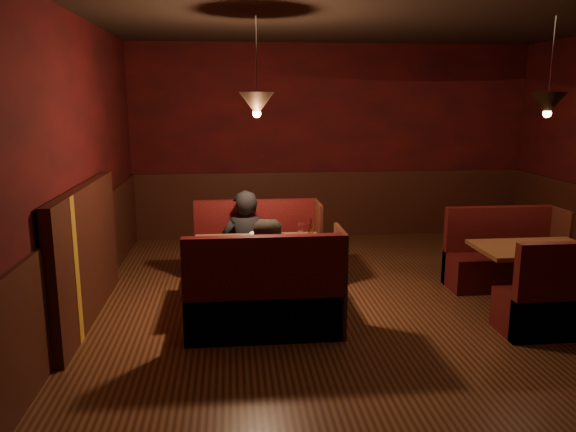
{
  "coord_description": "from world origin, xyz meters",
  "views": [
    {
      "loc": [
        -1.53,
        -4.93,
        2.1
      ],
      "look_at": [
        -0.97,
        0.52,
        0.95
      ],
      "focal_mm": 35.0,
      "sensor_mm": 36.0,
      "label": 1
    }
  ],
  "objects": [
    {
      "name": "room",
      "position": [
        -0.28,
        0.05,
        1.05
      ],
      "size": [
        6.02,
        7.02,
        2.92
      ],
      "color": "#3C1E12",
      "rests_on": "ground"
    },
    {
      "name": "main_table",
      "position": [
        -1.26,
        0.52,
        0.53
      ],
      "size": [
        1.29,
        0.78,
        0.9
      ],
      "color": "brown",
      "rests_on": "ground"
    },
    {
      "name": "main_bench_far",
      "position": [
        -1.25,
        1.25,
        0.31
      ],
      "size": [
        1.41,
        0.5,
        0.96
      ],
      "color": "black",
      "rests_on": "ground"
    },
    {
      "name": "main_bench_near",
      "position": [
        -1.25,
        -0.21,
        0.31
      ],
      "size": [
        1.41,
        0.5,
        0.96
      ],
      "color": "black",
      "rests_on": "ground"
    },
    {
      "name": "second_table",
      "position": [
        1.49,
        0.23,
        0.48
      ],
      "size": [
        1.14,
        0.73,
        0.64
      ],
      "color": "brown",
      "rests_on": "ground"
    },
    {
      "name": "second_bench_far",
      "position": [
        1.51,
        0.91,
        0.29
      ],
      "size": [
        1.26,
        0.47,
        0.9
      ],
      "color": "black",
      "rests_on": "ground"
    },
    {
      "name": "second_bench_near",
      "position": [
        1.51,
        -0.45,
        0.29
      ],
      "size": [
        1.26,
        0.47,
        0.9
      ],
      "color": "black",
      "rests_on": "ground"
    },
    {
      "name": "diner_a",
      "position": [
        -1.39,
        1.19,
        0.73
      ],
      "size": [
        0.55,
        0.37,
        1.46
      ],
      "primitive_type": "imported",
      "rotation": [
        0.0,
        0.0,
        3.09
      ],
      "color": "black",
      "rests_on": "ground"
    },
    {
      "name": "diner_b",
      "position": [
        -1.18,
        -0.08,
        0.7
      ],
      "size": [
        0.78,
        0.67,
        1.4
      ],
      "primitive_type": "imported",
      "rotation": [
        0.0,
        0.0,
        0.23
      ],
      "color": "#3F3931",
      "rests_on": "ground"
    }
  ]
}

